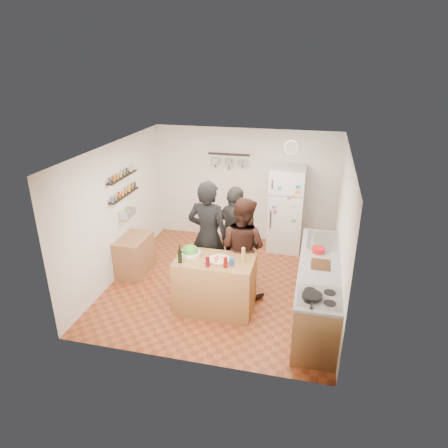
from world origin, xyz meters
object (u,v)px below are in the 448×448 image
(person_left, at_px, (208,237))
(skillet, at_px, (312,296))
(pepper_mill, at_px, (243,256))
(counter_run, at_px, (318,289))
(wine_bottle, at_px, (180,257))
(red_bowl, at_px, (318,250))
(side_table, at_px, (135,255))
(prep_island, at_px, (215,284))
(wall_clock, at_px, (291,147))
(salt_canister, at_px, (232,262))
(salad_bowl, at_px, (190,253))
(fridge, at_px, (286,209))
(person_center, at_px, (243,247))
(person_back, at_px, (235,235))

(person_left, xyz_separation_m, skillet, (1.81, -1.36, -0.06))
(pepper_mill, relative_size, counter_run, 0.07)
(wine_bottle, distance_m, red_bowl, 2.25)
(pepper_mill, distance_m, side_table, 2.46)
(prep_island, bearing_deg, wall_clock, 72.82)
(salt_canister, xyz_separation_m, side_table, (-2.10, 0.93, -0.61))
(salad_bowl, bearing_deg, fridge, 62.30)
(wine_bottle, bearing_deg, person_center, 43.59)
(wall_clock, distance_m, side_table, 3.83)
(wine_bottle, height_order, person_back, person_back)
(person_back, xyz_separation_m, counter_run, (1.52, -0.74, -0.46))
(salt_canister, bearing_deg, pepper_mill, 48.58)
(salad_bowl, distance_m, person_center, 0.93)
(counter_run, xyz_separation_m, fridge, (-0.75, 2.30, 0.45))
(counter_run, bearing_deg, person_center, 165.38)
(person_center, relative_size, counter_run, 0.68)
(wine_bottle, xyz_separation_m, pepper_mill, (0.95, 0.27, -0.00))
(counter_run, bearing_deg, salt_canister, -164.97)
(prep_island, distance_m, fridge, 2.73)
(salad_bowl, relative_size, red_bowl, 1.57)
(counter_run, xyz_separation_m, red_bowl, (-0.05, 0.38, 0.51))
(prep_island, distance_m, side_table, 1.98)
(salt_canister, xyz_separation_m, counter_run, (1.34, 0.36, -0.52))
(prep_island, relative_size, red_bowl, 5.89)
(salt_canister, height_order, person_left, person_left)
(salt_canister, distance_m, fridge, 2.72)
(pepper_mill, xyz_separation_m, fridge, (0.44, 2.49, -0.11))
(salt_canister, bearing_deg, side_table, 156.20)
(fridge, bearing_deg, pepper_mill, -99.96)
(red_bowl, bearing_deg, wine_bottle, -158.01)
(person_back, height_order, side_table, person_back)
(person_center, height_order, red_bowl, person_center)
(person_back, bearing_deg, salt_canister, 137.42)
(prep_island, height_order, salt_canister, salt_canister)
(salt_canister, bearing_deg, wall_clock, 78.89)
(wall_clock, bearing_deg, pepper_mill, -98.81)
(person_back, distance_m, skillet, 2.24)
(salad_bowl, distance_m, person_left, 0.57)
(person_center, bearing_deg, fridge, -82.94)
(wine_bottle, bearing_deg, salad_bowl, 73.50)
(person_center, bearing_deg, wall_clock, -80.77)
(fridge, distance_m, wall_clock, 1.29)
(salt_canister, bearing_deg, skillet, -27.38)
(skillet, distance_m, fridge, 3.36)
(person_back, relative_size, fridge, 1.01)
(person_center, bearing_deg, salad_bowl, 57.55)
(person_center, bearing_deg, skillet, 154.55)
(person_left, bearing_deg, fridge, -114.34)
(pepper_mill, bearing_deg, person_left, 142.79)
(fridge, bearing_deg, counter_run, -71.94)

